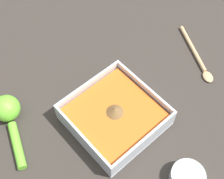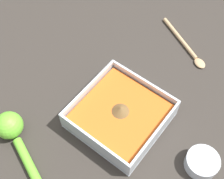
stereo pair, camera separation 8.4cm
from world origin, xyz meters
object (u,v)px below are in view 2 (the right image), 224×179
object	(u,v)px
lemon_squeezer	(12,131)
wooden_spoon	(185,45)
spice_bowl	(202,163)
square_dish	(120,115)

from	to	relation	value
lemon_squeezer	wooden_spoon	size ratio (longest dim) A/B	0.92
spice_bowl	lemon_squeezer	bearing A→B (deg)	-151.59
lemon_squeezer	wooden_spoon	world-z (taller)	lemon_squeezer
spice_bowl	wooden_spoon	world-z (taller)	spice_bowl
spice_bowl	lemon_squeezer	world-z (taller)	lemon_squeezer
spice_bowl	wooden_spoon	bearing A→B (deg)	126.11
square_dish	wooden_spoon	world-z (taller)	square_dish
square_dish	lemon_squeezer	bearing A→B (deg)	-132.35
lemon_squeezer	wooden_spoon	distance (m)	0.56
lemon_squeezer	wooden_spoon	xyz separation A→B (m)	(0.19, 0.53, -0.03)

